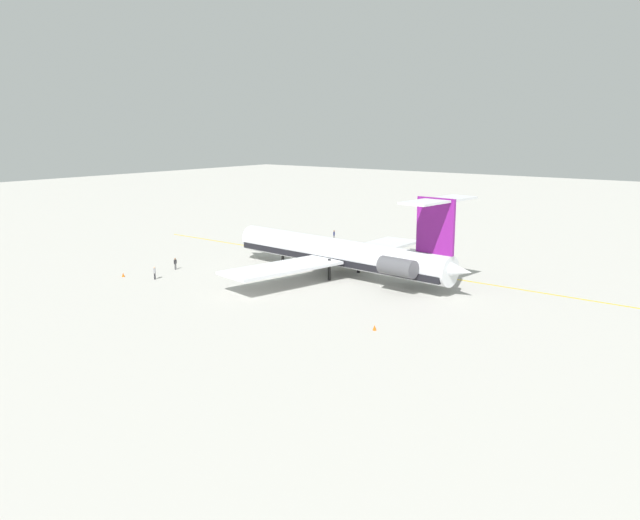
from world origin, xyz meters
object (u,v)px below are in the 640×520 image
Objects in this scene: main_jetliner at (344,253)px; safety_cone_nose at (123,275)px; ground_crew_portside at (334,234)px; ground_crew_near_nose at (175,262)px; ground_crew_near_tail at (155,271)px; safety_cone_wingtip at (375,328)px.

main_jetliner is 73.44× the size of safety_cone_nose.
ground_crew_portside is 3.30× the size of safety_cone_nose.
ground_crew_near_nose is 7.61m from safety_cone_nose.
ground_crew_near_tail is at bearing -161.30° from safety_cone_nose.
ground_crew_near_tail reaches higher than ground_crew_near_nose.
ground_crew_near_tail is (18.94, 16.79, -2.09)m from main_jetliner.
ground_crew_portside is at bearing -45.63° from main_jetliner.
ground_crew_near_tail is (-2.54, 5.66, 0.04)m from ground_crew_near_nose.
ground_crew_portside reaches higher than ground_crew_near_nose.
ground_crew_near_tail is 35.09m from safety_cone_wingtip.
ground_crew_portside is at bearing -13.51° from ground_crew_near_tail.
safety_cone_nose is 1.00× the size of safety_cone_wingtip.
main_jetliner is 22.93× the size of ground_crew_near_tail.
ground_crew_portside is 40.97m from safety_cone_nose.
safety_cone_nose is at bearing -154.44° from ground_crew_portside.
safety_cone_nose is (5.81, 40.54, -0.88)m from ground_crew_portside.
main_jetliner is at bearing -107.46° from ground_crew_portside.
ground_crew_near_nose reaches higher than safety_cone_nose.
ground_crew_near_nose is at bearing 32.93° from main_jetliner.
ground_crew_near_tail reaches higher than safety_cone_wingtip.
ground_crew_near_tail is 38.97m from ground_crew_portside.
ground_crew_portside is at bearing -98.16° from safety_cone_nose.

